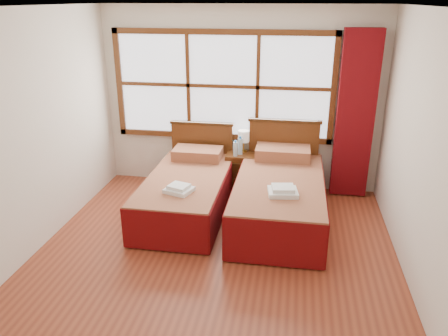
# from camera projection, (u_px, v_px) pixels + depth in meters

# --- Properties ---
(floor) EXTENTS (4.50, 4.50, 0.00)m
(floor) POSITION_uv_depth(u_px,v_px,m) (211.00, 265.00, 4.68)
(floor) COLOR brown
(floor) RESTS_ON ground
(ceiling) EXTENTS (4.50, 4.50, 0.00)m
(ceiling) POSITION_uv_depth(u_px,v_px,m) (208.00, 7.00, 3.73)
(ceiling) COLOR white
(ceiling) RESTS_ON wall_back
(wall_back) EXTENTS (4.00, 0.00, 4.00)m
(wall_back) POSITION_uv_depth(u_px,v_px,m) (240.00, 100.00, 6.27)
(wall_back) COLOR silver
(wall_back) RESTS_ON floor
(wall_left) EXTENTS (0.00, 4.50, 4.50)m
(wall_left) POSITION_uv_depth(u_px,v_px,m) (20.00, 140.00, 4.51)
(wall_left) COLOR silver
(wall_left) RESTS_ON floor
(wall_right) EXTENTS (0.00, 4.50, 4.50)m
(wall_right) POSITION_uv_depth(u_px,v_px,m) (430.00, 162.00, 3.90)
(wall_right) COLOR silver
(wall_right) RESTS_ON floor
(window) EXTENTS (3.16, 0.06, 1.56)m
(window) POSITION_uv_depth(u_px,v_px,m) (223.00, 86.00, 6.20)
(window) COLOR white
(window) RESTS_ON wall_back
(curtain) EXTENTS (0.50, 0.16, 2.30)m
(curtain) POSITION_uv_depth(u_px,v_px,m) (355.00, 116.00, 5.94)
(curtain) COLOR maroon
(curtain) RESTS_ON wall_back
(bed_left) EXTENTS (1.01, 2.03, 0.98)m
(bed_left) POSITION_uv_depth(u_px,v_px,m) (188.00, 191.00, 5.75)
(bed_left) COLOR #3C210C
(bed_left) RESTS_ON floor
(bed_right) EXTENTS (1.10, 2.13, 1.07)m
(bed_right) POSITION_uv_depth(u_px,v_px,m) (279.00, 195.00, 5.56)
(bed_right) COLOR #3C210C
(bed_right) RESTS_ON floor
(nightstand) EXTENTS (0.43, 0.43, 0.58)m
(nightstand) POSITION_uv_depth(u_px,v_px,m) (241.00, 172.00, 6.39)
(nightstand) COLOR #5A2F13
(nightstand) RESTS_ON floor
(towels_left) EXTENTS (0.37, 0.34, 0.09)m
(towels_left) POSITION_uv_depth(u_px,v_px,m) (179.00, 189.00, 5.17)
(towels_left) COLOR white
(towels_left) RESTS_ON bed_left
(towels_right) EXTENTS (0.37, 0.34, 0.10)m
(towels_right) POSITION_uv_depth(u_px,v_px,m) (283.00, 191.00, 4.99)
(towels_right) COLOR white
(towels_right) RESTS_ON bed_right
(lamp) EXTENTS (0.16, 0.16, 0.32)m
(lamp) POSITION_uv_depth(u_px,v_px,m) (244.00, 137.00, 6.29)
(lamp) COLOR gold
(lamp) RESTS_ON nightstand
(bottle_near) EXTENTS (0.06, 0.06, 0.23)m
(bottle_near) POSITION_uv_depth(u_px,v_px,m) (235.00, 149.00, 6.16)
(bottle_near) COLOR #A9CAD9
(bottle_near) RESTS_ON nightstand
(bottle_far) EXTENTS (0.07, 0.07, 0.26)m
(bottle_far) POSITION_uv_depth(u_px,v_px,m) (240.00, 146.00, 6.22)
(bottle_far) COLOR #A9CAD9
(bottle_far) RESTS_ON nightstand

